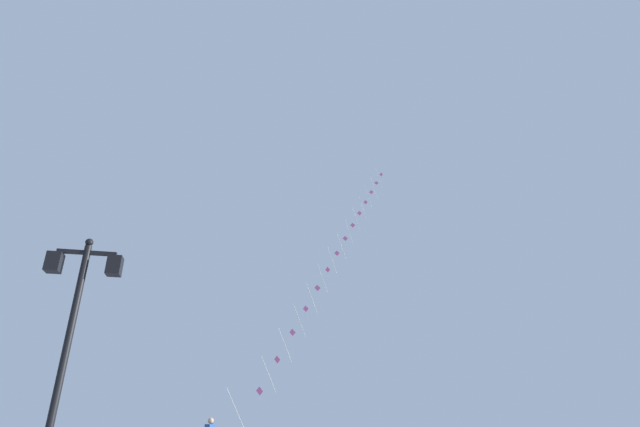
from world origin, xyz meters
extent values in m
cylinder|color=black|center=(-1.64, 9.93, 2.40)|extent=(0.14, 0.14, 4.80)
sphere|color=black|center=(-1.64, 9.93, 4.88)|extent=(0.16, 0.16, 0.16)
cube|color=black|center=(-1.64, 9.93, 4.65)|extent=(1.16, 0.08, 0.08)
cube|color=black|center=(-2.22, 9.93, 4.40)|extent=(0.28, 0.28, 0.40)
cube|color=beige|center=(-2.22, 9.93, 4.40)|extent=(0.19, 0.19, 0.30)
cube|color=black|center=(-1.06, 9.93, 4.40)|extent=(0.28, 0.28, 0.40)
cube|color=beige|center=(-1.06, 9.93, 4.40)|extent=(0.19, 0.19, 0.30)
cylinder|color=silver|center=(2.36, 22.50, 1.55)|extent=(1.58, 1.89, 2.75)
cylinder|color=silver|center=(3.58, 23.96, 3.70)|extent=(0.92, 1.09, 1.58)
cylinder|color=silver|center=(4.47, 25.03, 5.26)|extent=(0.92, 1.09, 1.58)
cylinder|color=silver|center=(5.36, 26.09, 6.83)|extent=(0.92, 1.09, 1.58)
cylinder|color=silver|center=(6.25, 27.16, 8.39)|extent=(0.92, 1.09, 1.58)
cylinder|color=silver|center=(7.14, 28.23, 9.96)|extent=(0.92, 1.09, 1.58)
cylinder|color=silver|center=(8.03, 29.29, 11.52)|extent=(0.92, 1.09, 1.58)
cylinder|color=silver|center=(8.92, 30.36, 13.09)|extent=(0.92, 1.09, 1.58)
cylinder|color=silver|center=(9.81, 31.42, 14.65)|extent=(0.92, 1.09, 1.58)
cylinder|color=silver|center=(10.70, 32.49, 16.22)|extent=(0.92, 1.09, 1.58)
cylinder|color=silver|center=(11.59, 33.56, 17.78)|extent=(0.92, 1.09, 1.58)
cylinder|color=silver|center=(12.48, 34.62, 19.35)|extent=(0.92, 1.09, 1.58)
cylinder|color=silver|center=(13.37, 35.69, 20.91)|extent=(0.92, 1.09, 1.58)
cylinder|color=silver|center=(14.26, 36.76, 22.48)|extent=(0.92, 1.09, 1.58)
cube|color=pink|center=(3.13, 23.43, 2.92)|extent=(0.32, 0.26, 0.40)
cylinder|color=pink|center=(3.13, 23.43, 2.63)|extent=(0.04, 0.04, 0.25)
cube|color=pink|center=(4.02, 24.49, 4.48)|extent=(0.29, 0.29, 0.40)
cylinder|color=pink|center=(4.02, 24.49, 4.21)|extent=(0.03, 0.03, 0.23)
cube|color=pink|center=(4.91, 25.56, 6.05)|extent=(0.31, 0.27, 0.40)
cylinder|color=pink|center=(4.91, 25.56, 5.77)|extent=(0.02, 0.02, 0.23)
cube|color=pink|center=(5.80, 26.63, 7.61)|extent=(0.29, 0.30, 0.40)
cylinder|color=pink|center=(5.80, 26.63, 7.31)|extent=(0.05, 0.05, 0.28)
cube|color=pink|center=(6.69, 27.69, 9.18)|extent=(0.37, 0.19, 0.40)
cylinder|color=pink|center=(6.69, 27.69, 8.92)|extent=(0.02, 0.03, 0.19)
cube|color=pink|center=(7.58, 28.76, 10.74)|extent=(0.28, 0.31, 0.40)
cylinder|color=pink|center=(7.58, 28.76, 10.46)|extent=(0.05, 0.04, 0.25)
cube|color=pink|center=(8.47, 29.83, 12.31)|extent=(0.33, 0.25, 0.40)
cylinder|color=pink|center=(8.47, 29.83, 12.00)|extent=(0.03, 0.03, 0.30)
cube|color=pink|center=(9.36, 30.89, 13.87)|extent=(0.35, 0.22, 0.40)
cylinder|color=pink|center=(9.36, 30.89, 13.61)|extent=(0.04, 0.05, 0.20)
cube|color=pink|center=(10.25, 31.96, 15.44)|extent=(0.36, 0.20, 0.40)
cylinder|color=pink|center=(10.25, 31.96, 15.18)|extent=(0.02, 0.02, 0.19)
cube|color=pink|center=(11.15, 33.02, 17.00)|extent=(0.33, 0.24, 0.40)
cylinder|color=pink|center=(11.15, 33.02, 16.73)|extent=(0.03, 0.03, 0.22)
cube|color=pink|center=(12.04, 34.09, 18.57)|extent=(0.31, 0.28, 0.40)
cylinder|color=pink|center=(12.04, 34.09, 18.31)|extent=(0.03, 0.03, 0.20)
cube|color=pink|center=(12.93, 35.16, 20.13)|extent=(0.33, 0.25, 0.40)
cylinder|color=pink|center=(12.93, 35.16, 19.85)|extent=(0.03, 0.03, 0.25)
cube|color=pink|center=(13.82, 36.22, 21.70)|extent=(0.36, 0.20, 0.40)
cylinder|color=pink|center=(13.82, 36.22, 21.42)|extent=(0.03, 0.03, 0.23)
cube|color=pink|center=(14.71, 37.29, 23.26)|extent=(0.25, 0.33, 0.40)
cylinder|color=pink|center=(14.71, 37.29, 22.97)|extent=(0.03, 0.03, 0.27)
sphere|color=tan|center=(1.06, 20.04, 1.60)|extent=(0.22, 0.22, 0.22)
camera|label=1|loc=(1.27, -0.09, 1.34)|focal=26.59mm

